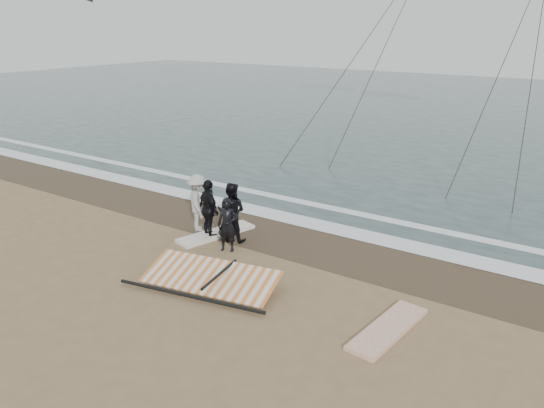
% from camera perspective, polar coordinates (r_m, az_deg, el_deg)
% --- Properties ---
extents(ground, '(120.00, 120.00, 0.00)m').
position_cam_1_polar(ground, '(12.89, -7.68, -10.37)').
color(ground, '#8C704C').
rests_on(ground, ground).
extents(sea, '(120.00, 54.00, 0.02)m').
position_cam_1_polar(sea, '(42.45, 23.52, 8.99)').
color(sea, '#233838').
rests_on(sea, ground).
extents(wet_sand, '(120.00, 2.80, 0.01)m').
position_cam_1_polar(wet_sand, '(16.15, 2.91, -3.89)').
color(wet_sand, '#4C3D2B').
rests_on(wet_sand, ground).
extents(foam_near, '(120.00, 0.90, 0.01)m').
position_cam_1_polar(foam_near, '(17.27, 5.32, -2.31)').
color(foam_near, white).
rests_on(foam_near, sea).
extents(foam_far, '(120.00, 0.45, 0.01)m').
position_cam_1_polar(foam_far, '(18.69, 7.84, -0.72)').
color(foam_far, white).
rests_on(foam_far, sea).
extents(man_main, '(0.68, 0.57, 1.59)m').
position_cam_1_polar(man_main, '(15.20, -4.84, -2.24)').
color(man_main, black).
rests_on(man_main, ground).
extents(board_white, '(0.94, 2.51, 0.10)m').
position_cam_1_polar(board_white, '(11.95, 12.38, -12.96)').
color(board_white, silver).
rests_on(board_white, ground).
extents(board_cream, '(1.34, 2.64, 0.11)m').
position_cam_1_polar(board_cream, '(16.57, -6.01, -3.19)').
color(board_cream, white).
rests_on(board_cream, ground).
extents(trio_cluster, '(2.59, 1.36, 1.84)m').
position_cam_1_polar(trio_cluster, '(16.30, -6.55, -0.36)').
color(trio_cluster, black).
rests_on(trio_cluster, ground).
extents(sail_rig, '(3.91, 2.28, 0.49)m').
position_cam_1_polar(sail_rig, '(13.54, -6.45, -7.86)').
color(sail_rig, black).
rests_on(sail_rig, ground).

